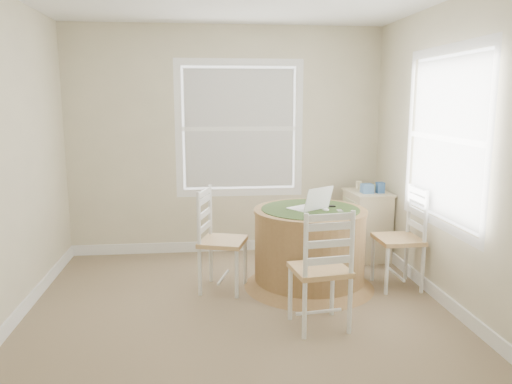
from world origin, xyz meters
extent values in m
cube|color=#8F805B|center=(0.00, 0.00, -0.01)|extent=(3.60, 3.60, 0.02)
cube|color=beige|center=(0.00, 1.81, 1.30)|extent=(3.60, 0.02, 2.60)
cube|color=beige|center=(0.00, -1.81, 1.30)|extent=(3.60, 0.02, 2.60)
cube|color=beige|center=(-1.81, 0.00, 1.30)|extent=(0.02, 3.60, 2.60)
cube|color=beige|center=(1.81, 0.00, 1.30)|extent=(0.02, 3.60, 2.60)
cube|color=white|center=(0.00, 1.79, 0.06)|extent=(3.60, 0.02, 0.12)
cube|color=white|center=(-1.79, 0.00, 0.06)|extent=(0.02, 3.60, 0.12)
cube|color=white|center=(1.79, 0.00, 0.06)|extent=(0.02, 3.60, 0.12)
cylinder|color=olive|center=(0.72, 0.56, 0.41)|extent=(1.05, 1.05, 0.68)
cone|color=olive|center=(0.72, 0.56, 0.04)|extent=(1.25, 1.25, 0.08)
cylinder|color=olive|center=(0.72, 0.56, 0.74)|extent=(1.07, 1.07, 0.03)
cylinder|color=#32481F|center=(0.72, 0.56, 0.76)|extent=(0.93, 0.93, 0.01)
cone|color=#32481F|center=(0.72, 0.56, 0.70)|extent=(1.03, 1.03, 0.10)
cube|color=white|center=(0.70, 0.59, 0.76)|extent=(0.40, 0.38, 0.02)
cube|color=silver|center=(0.70, 0.59, 0.77)|extent=(0.30, 0.26, 0.00)
cube|color=black|center=(0.78, 0.47, 0.88)|extent=(0.31, 0.24, 0.22)
ellipsoid|color=white|center=(0.85, 0.48, 0.77)|extent=(0.06, 0.10, 0.03)
cube|color=#B7BABF|center=(0.97, 0.44, 0.76)|extent=(0.05, 0.09, 0.02)
cube|color=black|center=(0.95, 0.61, 0.77)|extent=(0.06, 0.05, 0.02)
cube|color=beige|center=(1.56, 1.38, 0.37)|extent=(0.43, 0.57, 0.74)
cube|color=beige|center=(1.56, 1.38, 0.75)|extent=(0.46, 0.60, 0.02)
cube|color=#BBBE8C|center=(1.36, 1.37, 0.15)|extent=(0.04, 0.46, 0.16)
cube|color=#BBBE8C|center=(1.36, 1.37, 0.38)|extent=(0.04, 0.46, 0.16)
cube|color=#BBBE8C|center=(1.36, 1.37, 0.60)|extent=(0.04, 0.46, 0.16)
cube|color=#5280BC|center=(1.52, 1.29, 0.81)|extent=(0.13, 0.13, 0.10)
cube|color=#D6DA4D|center=(1.63, 1.46, 0.79)|extent=(0.16, 0.11, 0.06)
cube|color=#345D9C|center=(1.66, 1.27, 0.82)|extent=(0.08, 0.08, 0.12)
cylinder|color=beige|center=(1.51, 1.55, 0.81)|extent=(0.07, 0.07, 0.09)
camera|label=1|loc=(-0.29, -3.94, 1.77)|focal=35.00mm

